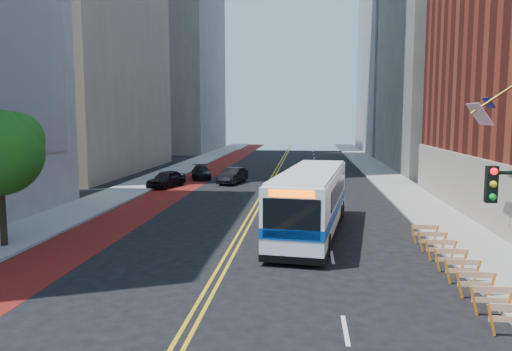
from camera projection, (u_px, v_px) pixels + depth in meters
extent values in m
plane|color=black|center=(204.00, 300.00, 17.67)|extent=(160.00, 160.00, 0.00)
cube|color=gray|center=(146.00, 183.00, 48.51)|extent=(4.00, 140.00, 0.15)
cube|color=gray|center=(398.00, 186.00, 46.10)|extent=(4.00, 140.00, 0.15)
cube|color=#5E0D10|center=(185.00, 184.00, 48.12)|extent=(3.60, 140.00, 0.01)
cube|color=gold|center=(267.00, 185.00, 47.33)|extent=(0.14, 140.00, 0.01)
cube|color=gold|center=(270.00, 185.00, 47.30)|extent=(0.14, 140.00, 0.01)
cube|color=silver|center=(345.00, 330.00, 15.22)|extent=(0.14, 2.20, 0.01)
cube|color=silver|center=(332.00, 257.00, 23.12)|extent=(0.14, 2.20, 0.01)
cube|color=silver|center=(326.00, 221.00, 31.02)|extent=(0.14, 2.20, 0.01)
cube|color=silver|center=(322.00, 200.00, 38.93)|extent=(0.14, 2.20, 0.01)
cube|color=silver|center=(319.00, 186.00, 46.83)|extent=(0.14, 2.20, 0.01)
cube|color=silver|center=(317.00, 176.00, 54.74)|extent=(0.14, 2.20, 0.01)
cube|color=silver|center=(316.00, 169.00, 62.64)|extent=(0.14, 2.20, 0.01)
cube|color=silver|center=(315.00, 163.00, 70.55)|extent=(0.14, 2.20, 0.01)
cube|color=silver|center=(314.00, 158.00, 78.45)|extent=(0.14, 2.20, 0.01)
cube|color=silver|center=(314.00, 154.00, 86.36)|extent=(0.14, 2.20, 0.01)
cube|color=silver|center=(313.00, 151.00, 94.26)|extent=(0.14, 2.20, 0.01)
cube|color=silver|center=(313.00, 149.00, 102.16)|extent=(0.14, 2.20, 0.01)
cube|color=#9E9384|center=(494.00, 197.00, 27.89)|extent=(0.50, 36.00, 4.00)
cube|color=black|center=(489.00, 210.00, 28.97)|extent=(0.35, 2.80, 2.20)
cube|color=black|center=(454.00, 192.00, 35.89)|extent=(0.35, 2.80, 2.20)
cylinder|color=#A57F33|center=(503.00, 93.00, 23.42)|extent=(2.85, 0.12, 2.05)
cube|color=#B21419|center=(479.00, 114.00, 23.63)|extent=(0.75, 1.90, 1.05)
cube|color=navy|center=(489.00, 103.00, 23.96)|extent=(0.39, 0.85, 0.52)
cube|color=slate|center=(469.00, 5.00, 60.46)|extent=(18.00, 26.00, 40.00)
cube|color=orange|center=(491.00, 320.00, 14.73)|extent=(0.32, 0.06, 0.99)
cube|color=orange|center=(511.00, 308.00, 14.63)|extent=(1.25, 0.05, 0.22)
cube|color=orange|center=(511.00, 319.00, 14.67)|extent=(1.25, 0.05, 0.18)
cube|color=orange|center=(474.00, 301.00, 16.26)|extent=(0.32, 0.06, 0.99)
cube|color=orange|center=(509.00, 302.00, 16.15)|extent=(0.32, 0.06, 0.99)
cube|color=orange|center=(492.00, 290.00, 16.16)|extent=(1.25, 0.05, 0.22)
cube|color=orange|center=(491.00, 300.00, 16.20)|extent=(1.25, 0.05, 0.18)
cube|color=orange|center=(459.00, 285.00, 17.80)|extent=(0.32, 0.06, 0.99)
cube|color=orange|center=(492.00, 286.00, 17.69)|extent=(0.32, 0.06, 0.99)
cube|color=orange|center=(476.00, 275.00, 17.69)|extent=(1.25, 0.05, 0.22)
cube|color=orange|center=(476.00, 284.00, 17.73)|extent=(1.25, 0.05, 0.18)
cube|color=orange|center=(447.00, 272.00, 19.33)|extent=(0.32, 0.06, 0.99)
cube|color=orange|center=(477.00, 273.00, 19.22)|extent=(0.32, 0.06, 0.99)
cube|color=orange|center=(463.00, 262.00, 19.22)|extent=(1.25, 0.05, 0.22)
cube|color=orange|center=(462.00, 271.00, 19.27)|extent=(1.25, 0.05, 0.18)
cube|color=orange|center=(437.00, 260.00, 20.86)|extent=(0.32, 0.06, 0.99)
cube|color=orange|center=(464.00, 261.00, 20.75)|extent=(0.32, 0.06, 0.99)
cube|color=orange|center=(451.00, 251.00, 20.76)|extent=(1.25, 0.05, 0.22)
cube|color=orange|center=(451.00, 260.00, 20.80)|extent=(1.25, 0.05, 0.18)
cube|color=orange|center=(428.00, 251.00, 22.39)|extent=(0.32, 0.06, 0.99)
cube|color=orange|center=(453.00, 251.00, 22.28)|extent=(0.32, 0.06, 0.99)
cube|color=orange|center=(441.00, 242.00, 22.29)|extent=(1.25, 0.05, 0.22)
cube|color=orange|center=(441.00, 250.00, 22.33)|extent=(1.25, 0.05, 0.18)
cube|color=orange|center=(420.00, 242.00, 23.92)|extent=(0.32, 0.06, 0.99)
cube|color=orange|center=(444.00, 243.00, 23.81)|extent=(0.32, 0.06, 0.99)
cube|color=orange|center=(432.00, 234.00, 23.82)|extent=(1.25, 0.05, 0.22)
cube|color=orange|center=(432.00, 241.00, 23.86)|extent=(1.25, 0.05, 0.18)
cube|color=orange|center=(414.00, 234.00, 25.45)|extent=(0.32, 0.06, 0.99)
cube|color=orange|center=(436.00, 235.00, 25.34)|extent=(0.32, 0.06, 0.99)
cube|color=orange|center=(425.00, 227.00, 25.35)|extent=(1.25, 0.05, 0.22)
cube|color=orange|center=(425.00, 234.00, 25.39)|extent=(1.25, 0.05, 0.18)
cylinder|color=black|center=(3.00, 213.00, 24.53)|extent=(0.32, 0.32, 3.20)
sphere|color=#1B4F11|center=(15.00, 140.00, 24.44)|extent=(2.80, 2.80, 2.80)
cube|color=black|center=(491.00, 184.00, 12.83)|extent=(0.28, 0.22, 0.95)
sphere|color=red|center=(494.00, 171.00, 12.65)|extent=(0.18, 0.18, 0.18)
sphere|color=yellow|center=(493.00, 184.00, 12.69)|extent=(0.18, 0.18, 0.18)
sphere|color=#0CA526|center=(493.00, 197.00, 12.73)|extent=(0.18, 0.18, 0.18)
cube|color=white|center=(311.00, 200.00, 27.41)|extent=(4.58, 13.29, 3.09)
cube|color=#083B9B|center=(311.00, 208.00, 27.46)|extent=(4.63, 13.34, 0.49)
cube|color=black|center=(313.00, 189.00, 28.18)|extent=(4.10, 9.43, 1.03)
cube|color=black|center=(291.00, 219.00, 21.12)|extent=(2.48, 0.45, 1.74)
cube|color=black|center=(324.00, 178.00, 33.61)|extent=(2.25, 0.42, 1.09)
cube|color=#FF5905|center=(292.00, 194.00, 20.99)|extent=(1.97, 0.36, 0.33)
cube|color=white|center=(311.00, 171.00, 27.22)|extent=(4.35, 12.62, 0.13)
cube|color=black|center=(311.00, 228.00, 27.59)|extent=(4.61, 13.33, 0.33)
cylinder|color=black|center=(273.00, 242.00, 23.85)|extent=(0.47, 1.12, 1.09)
cylinder|color=black|center=(327.00, 245.00, 23.25)|extent=(0.47, 1.12, 1.09)
cylinder|color=black|center=(298.00, 212.00, 31.39)|extent=(0.47, 1.12, 1.09)
cylinder|color=black|center=(339.00, 213.00, 30.79)|extent=(0.47, 1.12, 1.09)
cylinder|color=black|center=(302.00, 207.00, 32.90)|extent=(0.47, 1.12, 1.09)
cylinder|color=black|center=(341.00, 209.00, 32.30)|extent=(0.47, 1.12, 1.09)
imported|color=black|center=(166.00, 179.00, 46.00)|extent=(3.13, 4.93, 1.56)
imported|color=black|center=(233.00, 176.00, 48.65)|extent=(2.61, 4.88, 1.53)
imported|color=black|center=(201.00, 172.00, 52.30)|extent=(3.07, 5.06, 1.37)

